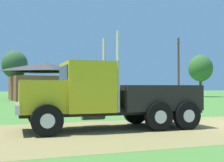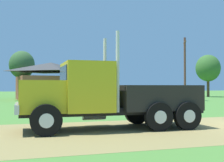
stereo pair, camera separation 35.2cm
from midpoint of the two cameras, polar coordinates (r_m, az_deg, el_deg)
truck_foreground_white at (r=12.11m, az=0.13°, el=-3.14°), size 7.57×2.77×3.84m
shed_building at (r=40.10m, az=-11.44°, el=-0.11°), size 9.40×8.69×4.92m
utility_pole_near at (r=37.54m, az=14.08°, el=2.63°), size 1.08×2.04×7.76m
tree_right at (r=44.53m, az=-16.70°, el=2.97°), size 3.61×3.61×6.85m
tree_far_right at (r=52.27m, az=18.14°, el=2.34°), size 4.07×4.07×7.06m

